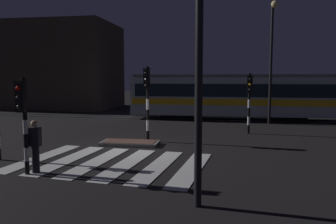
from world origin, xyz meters
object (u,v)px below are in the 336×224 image
Objects in this scene: traffic_light_corner_far_right at (249,94)px; traffic_light_kerb_mid_left at (23,112)px; traffic_light_median_centre at (147,92)px; tram at (231,96)px; pedestrian_waiting_at_kerb at (35,146)px; street_lamp_trackside_right at (272,49)px; street_lamp_near_kerb at (199,10)px.

traffic_light_kerb_mid_left is (-7.40, -9.10, -0.16)m from traffic_light_corner_far_right.
tram reaches higher than traffic_light_median_centre.
pedestrian_waiting_at_kerb is at bearing -129.48° from traffic_light_corner_far_right.
street_lamp_trackside_right is (1.62, 4.10, 2.69)m from traffic_light_corner_far_right.
street_lamp_trackside_right reaches higher than traffic_light_kerb_mid_left.
traffic_light_median_centre is at bearing 67.91° from pedestrian_waiting_at_kerb.
traffic_light_median_centre reaches higher than pedestrian_waiting_at_kerb.
pedestrian_waiting_at_kerb is at bearing -124.52° from street_lamp_trackside_right.
pedestrian_waiting_at_kerb is (-6.41, -15.01, -0.87)m from tram.
street_lamp_near_kerb is 4.14× the size of pedestrian_waiting_at_kerb.
traffic_light_corner_far_right is 1.08× the size of traffic_light_kerb_mid_left.
street_lamp_trackside_right is 0.53× the size of tram.
traffic_light_kerb_mid_left is at bearing -118.32° from pedestrian_waiting_at_kerb.
traffic_light_corner_far_right reaches higher than traffic_light_kerb_mid_left.
street_lamp_near_kerb is (3.00, -7.91, 2.15)m from traffic_light_median_centre.
street_lamp_trackside_right is at bearing 55.62° from traffic_light_kerb_mid_left.
tram reaches higher than traffic_light_corner_far_right.
pedestrian_waiting_at_kerb is (0.17, 0.31, -1.13)m from traffic_light_kerb_mid_left.
traffic_light_corner_far_right reaches higher than pedestrian_waiting_at_kerb.
traffic_light_median_centre is 6.36m from pedestrian_waiting_at_kerb.
street_lamp_trackside_right is 4.49m from tram.
tram is at bearing 66.86° from pedestrian_waiting_at_kerb.
traffic_light_kerb_mid_left is (-2.50, -6.05, -0.34)m from traffic_light_median_centre.
traffic_light_median_centre is at bearing -148.17° from traffic_light_corner_far_right.
traffic_light_kerb_mid_left is at bearing -112.42° from traffic_light_median_centre.
street_lamp_trackside_right is 16.13m from pedestrian_waiting_at_kerb.
street_lamp_near_kerb reaches higher than traffic_light_corner_far_right.
traffic_light_corner_far_right is 6.29m from tram.
street_lamp_near_kerb is (-3.53, -15.05, -0.36)m from street_lamp_trackside_right.
street_lamp_near_kerb is 17.43m from tram.
traffic_light_kerb_mid_left is at bearing 161.31° from street_lamp_near_kerb.
street_lamp_near_kerb reaches higher than traffic_light_median_centre.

